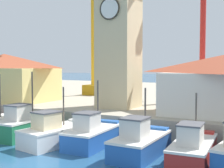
% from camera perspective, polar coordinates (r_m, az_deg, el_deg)
% --- Properties ---
extents(ground_plane, '(300.00, 300.00, 0.00)m').
position_cam_1_polar(ground_plane, '(16.81, -14.78, -13.85)').
color(ground_plane, navy).
extents(quay_wharf, '(120.00, 40.00, 1.40)m').
position_cam_1_polar(quay_wharf, '(40.97, 12.83, -2.58)').
color(quay_wharf, '#A89E89').
rests_on(quay_wharf, ground).
extents(fishing_boat_left_inner, '(2.13, 4.88, 4.51)m').
position_cam_1_polar(fishing_boat_left_inner, '(22.55, -15.39, -7.26)').
color(fishing_boat_left_inner, '#237A4C').
rests_on(fishing_boat_left_inner, ground).
extents(fishing_boat_mid_left, '(2.83, 5.02, 3.58)m').
position_cam_1_polar(fishing_boat_mid_left, '(20.02, -10.21, -8.79)').
color(fishing_boat_mid_left, silver).
rests_on(fishing_boat_mid_left, ground).
extents(fishing_boat_center, '(2.20, 4.64, 4.01)m').
position_cam_1_polar(fishing_boat_center, '(19.37, -3.50, -9.13)').
color(fishing_boat_center, '#2356A8').
rests_on(fishing_boat_center, ground).
extents(fishing_boat_mid_right, '(2.15, 4.58, 3.71)m').
position_cam_1_polar(fishing_boat_mid_right, '(17.33, 5.22, -10.62)').
color(fishing_boat_mid_right, '#2356A8').
rests_on(fishing_boat_mid_right, ground).
extents(fishing_boat_right_inner, '(2.20, 5.04, 3.50)m').
position_cam_1_polar(fishing_boat_right_inner, '(16.94, 14.61, -11.24)').
color(fishing_boat_right_inner, '#AD2823').
rests_on(fishing_boat_right_inner, ground).
extents(clock_tower, '(3.52, 3.52, 14.26)m').
position_cam_1_polar(clock_tower, '(26.46, 1.25, 10.35)').
color(clock_tower, beige).
rests_on(clock_tower, quay_wharf).
extents(warehouse_left, '(10.75, 5.96, 4.71)m').
position_cam_1_polar(warehouse_left, '(33.70, -19.04, 1.32)').
color(warehouse_left, '#E5D17A').
rests_on(warehouse_left, quay_wharf).
extents(port_crane_near, '(2.47, 8.56, 18.06)m').
position_cam_1_polar(port_crane_near, '(32.49, 16.40, 8.43)').
color(port_crane_near, maroon).
rests_on(port_crane_near, quay_wharf).
extents(port_crane_far, '(2.37, 10.30, 22.66)m').
position_cam_1_polar(port_crane_far, '(37.87, -3.24, 10.94)').
color(port_crane_far, '#976E11').
rests_on(port_crane_far, quay_wharf).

